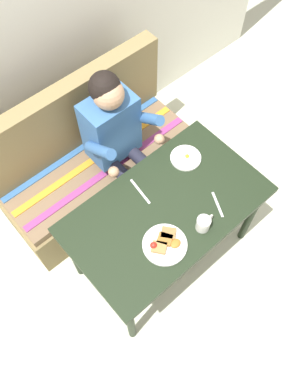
{
  "coord_description": "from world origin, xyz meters",
  "views": [
    {
      "loc": [
        -0.78,
        -0.74,
        2.8
      ],
      "look_at": [
        0.0,
        0.15,
        0.72
      ],
      "focal_mm": 37.18,
      "sensor_mm": 36.0,
      "label": 1
    }
  ],
  "objects": [
    {
      "name": "coffee_mug",
      "position": [
        0.07,
        -0.23,
        0.78
      ],
      "size": [
        0.12,
        0.08,
        0.09
      ],
      "color": "white",
      "rests_on": "table"
    },
    {
      "name": "ground_plane",
      "position": [
        0.0,
        0.0,
        0.0
      ],
      "size": [
        8.0,
        8.0,
        0.0
      ],
      "primitive_type": "plane",
      "color": "beige"
    },
    {
      "name": "person",
      "position": [
        0.11,
        0.59,
        0.74
      ],
      "size": [
        0.45,
        0.61,
        1.21
      ],
      "color": "#366199",
      "rests_on": "ground"
    },
    {
      "name": "plate_breakfast",
      "position": [
        -0.16,
        -0.16,
        0.74
      ],
      "size": [
        0.25,
        0.25,
        0.05
      ],
      "color": "white",
      "rests_on": "table"
    },
    {
      "name": "table",
      "position": [
        0.0,
        0.0,
        0.65
      ],
      "size": [
        1.2,
        0.7,
        0.73
      ],
      "color": "black",
      "rests_on": "ground"
    },
    {
      "name": "fork",
      "position": [
        0.24,
        -0.18,
        0.73
      ],
      "size": [
        0.09,
        0.16,
        0.0
      ],
      "primitive_type": "cube",
      "rotation": [
        0.0,
        0.0,
        -0.45
      ],
      "color": "silver",
      "rests_on": "table"
    },
    {
      "name": "plate_eggs",
      "position": [
        0.33,
        0.18,
        0.74
      ],
      "size": [
        0.19,
        0.19,
        0.04
      ],
      "color": "white",
      "rests_on": "table"
    },
    {
      "name": "couch",
      "position": [
        0.0,
        0.76,
        0.33
      ],
      "size": [
        1.44,
        0.56,
        1.0
      ],
      "color": "olive",
      "rests_on": "ground"
    },
    {
      "name": "back_wall",
      "position": [
        0.0,
        1.27,
        1.3
      ],
      "size": [
        4.4,
        0.1,
        2.6
      ],
      "primitive_type": "cube",
      "color": "silver",
      "rests_on": "ground"
    },
    {
      "name": "knife",
      "position": [
        -0.04,
        0.19,
        0.73
      ],
      "size": [
        0.04,
        0.2,
        0.0
      ],
      "primitive_type": "cube",
      "rotation": [
        0.0,
        0.0,
        -0.11
      ],
      "color": "silver",
      "rests_on": "table"
    }
  ]
}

